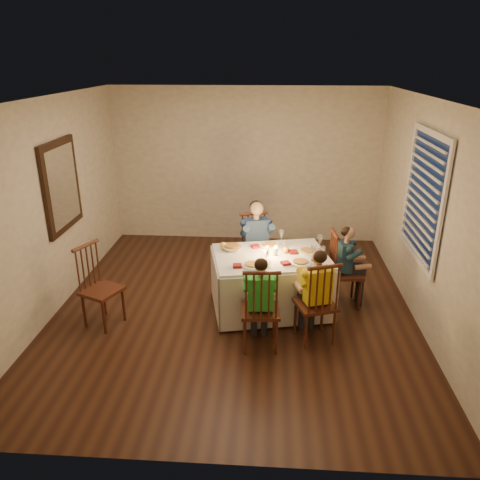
# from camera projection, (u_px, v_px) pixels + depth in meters

# --- Properties ---
(ground) EXTENTS (5.00, 5.00, 0.00)m
(ground) POSITION_uv_depth(u_px,v_px,m) (234.00, 307.00, 6.05)
(ground) COLOR black
(ground) RESTS_ON ground
(wall_left) EXTENTS (0.02, 5.00, 2.60)m
(wall_left) POSITION_uv_depth(u_px,v_px,m) (51.00, 208.00, 5.72)
(wall_left) COLOR beige
(wall_left) RESTS_ON ground
(wall_right) EXTENTS (0.02, 5.00, 2.60)m
(wall_right) POSITION_uv_depth(u_px,v_px,m) (427.00, 216.00, 5.43)
(wall_right) COLOR beige
(wall_right) RESTS_ON ground
(wall_back) EXTENTS (4.50, 0.02, 2.60)m
(wall_back) POSITION_uv_depth(u_px,v_px,m) (246.00, 166.00, 7.90)
(wall_back) COLOR beige
(wall_back) RESTS_ON ground
(ceiling) EXTENTS (5.00, 5.00, 0.00)m
(ceiling) POSITION_uv_depth(u_px,v_px,m) (233.00, 99.00, 5.10)
(ceiling) COLOR white
(ceiling) RESTS_ON wall_back
(dining_table) EXTENTS (1.61, 1.30, 0.71)m
(dining_table) POSITION_uv_depth(u_px,v_px,m) (271.00, 271.00, 5.84)
(dining_table) COLOR silver
(dining_table) RESTS_ON ground
(chair_adult) EXTENTS (0.50, 0.49, 1.01)m
(chair_adult) POSITION_uv_depth(u_px,v_px,m) (256.00, 283.00, 6.71)
(chair_adult) COLOR #36170E
(chair_adult) RESTS_ON ground
(chair_near_left) EXTENTS (0.44, 0.42, 1.01)m
(chair_near_left) POSITION_uv_depth(u_px,v_px,m) (260.00, 345.00, 5.26)
(chair_near_left) COLOR #36170E
(chair_near_left) RESTS_ON ground
(chair_near_right) EXTENTS (0.52, 0.51, 1.01)m
(chair_near_right) POSITION_uv_depth(u_px,v_px,m) (313.00, 339.00, 5.38)
(chair_near_right) COLOR #36170E
(chair_near_right) RESTS_ON ground
(chair_end) EXTENTS (0.44, 0.45, 1.01)m
(chair_end) POSITION_uv_depth(u_px,v_px,m) (343.00, 303.00, 6.15)
(chair_end) COLOR #36170E
(chair_end) RESTS_ON ground
(chair_extra) EXTENTS (0.53, 0.54, 1.01)m
(chair_extra) POSITION_uv_depth(u_px,v_px,m) (106.00, 323.00, 5.69)
(chair_extra) COLOR #36170E
(chair_extra) RESTS_ON ground
(adult) EXTENTS (0.53, 0.50, 1.22)m
(adult) POSITION_uv_depth(u_px,v_px,m) (256.00, 283.00, 6.71)
(adult) COLOR navy
(adult) RESTS_ON ground
(child_green) EXTENTS (0.38, 0.35, 1.08)m
(child_green) POSITION_uv_depth(u_px,v_px,m) (260.00, 345.00, 5.26)
(child_green) COLOR green
(child_green) RESTS_ON ground
(child_yellow) EXTENTS (0.47, 0.45, 1.11)m
(child_yellow) POSITION_uv_depth(u_px,v_px,m) (313.00, 339.00, 5.38)
(child_yellow) COLOR yellow
(child_yellow) RESTS_ON ground
(child_teal) EXTENTS (0.36, 0.39, 1.07)m
(child_teal) POSITION_uv_depth(u_px,v_px,m) (343.00, 303.00, 6.15)
(child_teal) COLOR #1B3645
(child_teal) RESTS_ON ground
(setting_adult) EXTENTS (0.31, 0.31, 0.02)m
(setting_adult) POSITION_uv_depth(u_px,v_px,m) (269.00, 246.00, 6.03)
(setting_adult) COLOR white
(setting_adult) RESTS_ON dining_table
(setting_green) EXTENTS (0.31, 0.31, 0.02)m
(setting_green) POSITION_uv_depth(u_px,v_px,m) (252.00, 265.00, 5.47)
(setting_green) COLOR white
(setting_green) RESTS_ON dining_table
(setting_yellow) EXTENTS (0.31, 0.31, 0.02)m
(setting_yellow) POSITION_uv_depth(u_px,v_px,m) (300.00, 263.00, 5.54)
(setting_yellow) COLOR white
(setting_yellow) RESTS_ON dining_table
(setting_teal) EXTENTS (0.31, 0.31, 0.02)m
(setting_teal) POSITION_uv_depth(u_px,v_px,m) (307.00, 251.00, 5.85)
(setting_teal) COLOR white
(setting_teal) RESTS_ON dining_table
(candle_left) EXTENTS (0.06, 0.06, 0.10)m
(candle_left) POSITION_uv_depth(u_px,v_px,m) (267.00, 252.00, 5.74)
(candle_left) COLOR silver
(candle_left) RESTS_ON dining_table
(candle_right) EXTENTS (0.06, 0.06, 0.10)m
(candle_right) POSITION_uv_depth(u_px,v_px,m) (276.00, 252.00, 5.75)
(candle_right) COLOR silver
(candle_right) RESTS_ON dining_table
(squash) EXTENTS (0.09, 0.09, 0.09)m
(squash) POSITION_uv_depth(u_px,v_px,m) (223.00, 246.00, 5.94)
(squash) COLOR yellow
(squash) RESTS_ON dining_table
(orange_fruit) EXTENTS (0.08, 0.08, 0.08)m
(orange_fruit) POSITION_uv_depth(u_px,v_px,m) (286.00, 250.00, 5.82)
(orange_fruit) COLOR orange
(orange_fruit) RESTS_ON dining_table
(serving_bowl) EXTENTS (0.25, 0.25, 0.06)m
(serving_bowl) POSITION_uv_depth(u_px,v_px,m) (232.00, 248.00, 5.91)
(serving_bowl) COLOR white
(serving_bowl) RESTS_ON dining_table
(wall_mirror) EXTENTS (0.06, 0.95, 1.15)m
(wall_mirror) POSITION_uv_depth(u_px,v_px,m) (62.00, 186.00, 5.92)
(wall_mirror) COLOR black
(wall_mirror) RESTS_ON wall_left
(window_blinds) EXTENTS (0.07, 1.34, 1.54)m
(window_blinds) POSITION_uv_depth(u_px,v_px,m) (423.00, 197.00, 5.46)
(window_blinds) COLOR #0D1A37
(window_blinds) RESTS_ON wall_right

